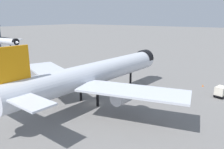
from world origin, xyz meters
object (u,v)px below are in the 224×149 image
at_px(traffic_cone_near_nose, 203,85).
at_px(airliner_near_gate, 94,74).
at_px(baggage_cart_trailing, 112,68).
at_px(service_truck_front, 222,91).
at_px(traffic_cone_wingtip, 55,72).

bearing_deg(traffic_cone_near_nose, airliner_near_gate, 145.33).
bearing_deg(traffic_cone_near_nose, baggage_cart_trailing, 89.00).
relative_size(airliner_near_gate, service_truck_front, 9.69).
relative_size(airliner_near_gate, baggage_cart_trailing, 19.72).
xyz_separation_m(airliner_near_gate, baggage_cart_trailing, (29.43, 15.55, -6.19)).
height_order(service_truck_front, baggage_cart_trailing, service_truck_front).
height_order(airliner_near_gate, traffic_cone_near_nose, airliner_near_gate).
xyz_separation_m(baggage_cart_trailing, traffic_cone_wingtip, (-15.22, 16.21, -0.66)).
bearing_deg(baggage_cart_trailing, airliner_near_gate, -114.83).
height_order(traffic_cone_near_nose, traffic_cone_wingtip, traffic_cone_near_nose).
bearing_deg(traffic_cone_wingtip, airliner_near_gate, -114.10).
bearing_deg(service_truck_front, traffic_cone_wingtip, 109.80).
relative_size(service_truck_front, baggage_cart_trailing, 2.04).
bearing_deg(traffic_cone_wingtip, service_truck_front, -82.03).
bearing_deg(airliner_near_gate, traffic_cone_wingtip, 69.77).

